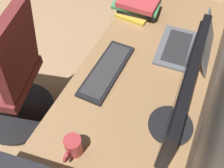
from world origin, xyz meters
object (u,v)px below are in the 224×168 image
keyboard_main (107,70)px  book_stack_near (137,6)px  monitor_primary (181,96)px  coffee_mug (73,146)px  office_chair (10,81)px  laptop_leftmost (189,45)px

keyboard_main → book_stack_near: size_ratio=1.39×
monitor_primary → coffee_mug: size_ratio=4.99×
book_stack_near → office_chair: (0.65, -0.61, -0.32)m
keyboard_main → office_chair: bearing=-79.0°
office_chair → book_stack_near: bearing=137.2°
keyboard_main → book_stack_near: (-0.53, -0.04, 0.04)m
book_stack_near → coffee_mug: bearing=5.7°
monitor_primary → book_stack_near: bearing=-148.6°
laptop_leftmost → book_stack_near: size_ratio=1.14×
keyboard_main → office_chair: office_chair is taller
monitor_primary → laptop_leftmost: monitor_primary is taller
monitor_primary → keyboard_main: 0.48m
monitor_primary → coffee_mug: (0.28, -0.33, -0.19)m
monitor_primary → book_stack_near: (-0.70, -0.43, -0.19)m
laptop_leftmost → office_chair: (0.45, -0.99, -0.32)m
laptop_leftmost → keyboard_main: 0.47m
keyboard_main → office_chair: (0.12, -0.64, -0.28)m
laptop_leftmost → office_chair: office_chair is taller
laptop_leftmost → coffee_mug: size_ratio=3.13×
book_stack_near → laptop_leftmost: bearing=61.4°
keyboard_main → book_stack_near: 0.53m
laptop_leftmost → keyboard_main: bearing=-47.0°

